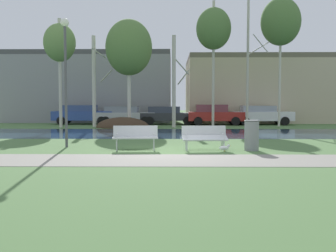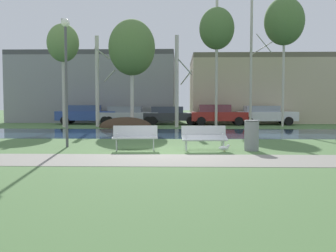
{
  "view_description": "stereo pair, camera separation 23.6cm",
  "coord_description": "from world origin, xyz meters",
  "px_view_note": "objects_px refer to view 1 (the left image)",
  "views": [
    {
      "loc": [
        0.1,
        -13.3,
        1.72
      ],
      "look_at": [
        -0.08,
        1.4,
        0.83
      ],
      "focal_mm": 42.28,
      "sensor_mm": 36.0,
      "label": 1
    },
    {
      "loc": [
        0.33,
        -13.29,
        1.72
      ],
      "look_at": [
        -0.08,
        1.4,
        0.83
      ],
      "focal_mm": 42.28,
      "sensor_mm": 36.0,
      "label": 2
    }
  ],
  "objects_px": {
    "seagull": "(225,148)",
    "parked_suv_fifth_white": "(261,115)",
    "parked_wagon_fourth_red": "(214,114)",
    "streetlamp": "(65,60)",
    "bench_right": "(204,137)",
    "trash_bin": "(252,135)",
    "bench_left": "(135,137)",
    "parked_sedan_second_silver": "(125,115)",
    "parked_hatch_third_dark": "(167,115)",
    "parked_van_nearest_blue": "(83,114)"
  },
  "relations": [
    {
      "from": "trash_bin",
      "to": "parked_sedan_second_silver",
      "type": "xyz_separation_m",
      "value": [
        -6.47,
        16.43,
        0.19
      ]
    },
    {
      "from": "parked_wagon_fourth_red",
      "to": "parked_hatch_third_dark",
      "type": "bearing_deg",
      "value": 171.86
    },
    {
      "from": "bench_left",
      "to": "trash_bin",
      "type": "distance_m",
      "value": 4.14
    },
    {
      "from": "bench_left",
      "to": "streetlamp",
      "type": "bearing_deg",
      "value": 161.59
    },
    {
      "from": "streetlamp",
      "to": "parked_suv_fifth_white",
      "type": "height_order",
      "value": "streetlamp"
    },
    {
      "from": "bench_left",
      "to": "trash_bin",
      "type": "bearing_deg",
      "value": -0.73
    },
    {
      "from": "seagull",
      "to": "parked_suv_fifth_white",
      "type": "bearing_deg",
      "value": 73.29
    },
    {
      "from": "parked_hatch_third_dark",
      "to": "bench_left",
      "type": "bearing_deg",
      "value": -93.24
    },
    {
      "from": "parked_van_nearest_blue",
      "to": "parked_sedan_second_silver",
      "type": "distance_m",
      "value": 3.33
    },
    {
      "from": "streetlamp",
      "to": "parked_suv_fifth_white",
      "type": "relative_size",
      "value": 1.1
    },
    {
      "from": "bench_right",
      "to": "parked_wagon_fourth_red",
      "type": "height_order",
      "value": "parked_wagon_fourth_red"
    },
    {
      "from": "seagull",
      "to": "parked_wagon_fourth_red",
      "type": "relative_size",
      "value": 0.1
    },
    {
      "from": "bench_right",
      "to": "parked_suv_fifth_white",
      "type": "relative_size",
      "value": 0.37
    },
    {
      "from": "seagull",
      "to": "parked_van_nearest_blue",
      "type": "xyz_separation_m",
      "value": [
        -8.79,
        16.84,
        0.66
      ]
    },
    {
      "from": "parked_suv_fifth_white",
      "to": "parked_wagon_fourth_red",
      "type": "bearing_deg",
      "value": -177.04
    },
    {
      "from": "parked_sedan_second_silver",
      "to": "parked_hatch_third_dark",
      "type": "height_order",
      "value": "parked_sedan_second_silver"
    },
    {
      "from": "trash_bin",
      "to": "parked_sedan_second_silver",
      "type": "bearing_deg",
      "value": 111.48
    },
    {
      "from": "parked_wagon_fourth_red",
      "to": "parked_suv_fifth_white",
      "type": "distance_m",
      "value": 3.58
    },
    {
      "from": "parked_hatch_third_dark",
      "to": "parked_wagon_fourth_red",
      "type": "bearing_deg",
      "value": -8.14
    },
    {
      "from": "trash_bin",
      "to": "parked_suv_fifth_white",
      "type": "relative_size",
      "value": 0.24
    },
    {
      "from": "trash_bin",
      "to": "parked_van_nearest_blue",
      "type": "relative_size",
      "value": 0.23
    },
    {
      "from": "bench_left",
      "to": "parked_hatch_third_dark",
      "type": "xyz_separation_m",
      "value": [
        0.92,
        16.35,
        0.27
      ]
    },
    {
      "from": "parked_van_nearest_blue",
      "to": "bench_left",
      "type": "bearing_deg",
      "value": -71.06
    },
    {
      "from": "bench_left",
      "to": "streetlamp",
      "type": "relative_size",
      "value": 0.34
    },
    {
      "from": "trash_bin",
      "to": "streetlamp",
      "type": "relative_size",
      "value": 0.22
    },
    {
      "from": "bench_left",
      "to": "bench_right",
      "type": "distance_m",
      "value": 2.47
    },
    {
      "from": "streetlamp",
      "to": "parked_van_nearest_blue",
      "type": "distance_m",
      "value": 16.04
    },
    {
      "from": "seagull",
      "to": "parked_hatch_third_dark",
      "type": "relative_size",
      "value": 0.1
    },
    {
      "from": "parked_wagon_fourth_red",
      "to": "streetlamp",
      "type": "bearing_deg",
      "value": -115.75
    },
    {
      "from": "bench_left",
      "to": "parked_sedan_second_silver",
      "type": "bearing_deg",
      "value": 98.1
    },
    {
      "from": "parked_wagon_fourth_red",
      "to": "parked_van_nearest_blue",
      "type": "bearing_deg",
      "value": 176.46
    },
    {
      "from": "seagull",
      "to": "parked_sedan_second_silver",
      "type": "relative_size",
      "value": 0.1
    },
    {
      "from": "bench_left",
      "to": "seagull",
      "type": "bearing_deg",
      "value": -6.74
    },
    {
      "from": "parked_sedan_second_silver",
      "to": "parked_wagon_fourth_red",
      "type": "height_order",
      "value": "parked_wagon_fourth_red"
    },
    {
      "from": "bench_right",
      "to": "trash_bin",
      "type": "height_order",
      "value": "trash_bin"
    },
    {
      "from": "trash_bin",
      "to": "parked_suv_fifth_white",
      "type": "bearing_deg",
      "value": 76.27
    },
    {
      "from": "bench_right",
      "to": "parked_suv_fifth_white",
      "type": "distance_m",
      "value": 16.98
    },
    {
      "from": "parked_van_nearest_blue",
      "to": "trash_bin",
      "type": "bearing_deg",
      "value": -59.36
    },
    {
      "from": "parked_wagon_fourth_red",
      "to": "seagull",
      "type": "bearing_deg",
      "value": -94.75
    },
    {
      "from": "bench_left",
      "to": "parked_suv_fifth_white",
      "type": "height_order",
      "value": "parked_suv_fifth_white"
    },
    {
      "from": "parked_van_nearest_blue",
      "to": "parked_hatch_third_dark",
      "type": "bearing_deg",
      "value": -1.03
    },
    {
      "from": "streetlamp",
      "to": "parked_van_nearest_blue",
      "type": "relative_size",
      "value": 1.04
    },
    {
      "from": "parked_wagon_fourth_red",
      "to": "parked_suv_fifth_white",
      "type": "xyz_separation_m",
      "value": [
        3.58,
        0.19,
        -0.03
      ]
    },
    {
      "from": "trash_bin",
      "to": "seagull",
      "type": "bearing_deg",
      "value": -162.23
    },
    {
      "from": "bench_left",
      "to": "seagull",
      "type": "distance_m",
      "value": 3.18
    },
    {
      "from": "parked_wagon_fourth_red",
      "to": "parked_suv_fifth_white",
      "type": "height_order",
      "value": "parked_wagon_fourth_red"
    },
    {
      "from": "bench_left",
      "to": "streetlamp",
      "type": "distance_m",
      "value": 4.02
    },
    {
      "from": "streetlamp",
      "to": "trash_bin",
      "type": "bearing_deg",
      "value": -7.95
    },
    {
      "from": "trash_bin",
      "to": "parked_wagon_fourth_red",
      "type": "distance_m",
      "value": 15.9
    },
    {
      "from": "bench_left",
      "to": "bench_right",
      "type": "relative_size",
      "value": 1.0
    }
  ]
}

